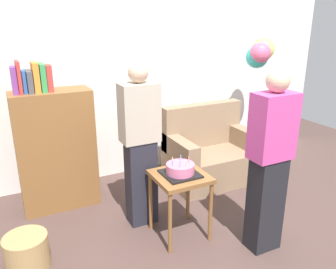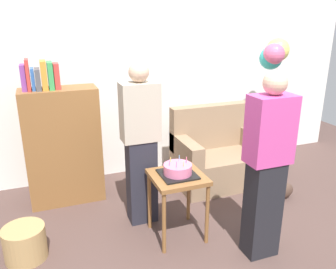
# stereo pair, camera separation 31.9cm
# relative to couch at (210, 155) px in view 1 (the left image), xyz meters

# --- Properties ---
(ground_plane) EXTENTS (8.00, 8.00, 0.00)m
(ground_plane) POSITION_rel_couch_xyz_m (-0.70, -1.31, -0.34)
(ground_plane) COLOR #4C3833
(wall_back) EXTENTS (6.00, 0.10, 2.70)m
(wall_back) POSITION_rel_couch_xyz_m (-0.70, 0.74, 1.01)
(wall_back) COLOR silver
(wall_back) RESTS_ON ground_plane
(couch) EXTENTS (1.10, 0.70, 0.96)m
(couch) POSITION_rel_couch_xyz_m (0.00, 0.00, 0.00)
(couch) COLOR #8C7054
(couch) RESTS_ON ground_plane
(bookshelf) EXTENTS (0.80, 0.36, 1.61)m
(bookshelf) POSITION_rel_couch_xyz_m (-1.85, 0.20, 0.34)
(bookshelf) COLOR brown
(bookshelf) RESTS_ON ground_plane
(side_table) EXTENTS (0.48, 0.48, 0.64)m
(side_table) POSITION_rel_couch_xyz_m (-0.92, -0.90, 0.20)
(side_table) COLOR brown
(side_table) RESTS_ON ground_plane
(birthday_cake) EXTENTS (0.32, 0.32, 0.17)m
(birthday_cake) POSITION_rel_couch_xyz_m (-0.92, -0.90, 0.35)
(birthday_cake) COLOR black
(birthday_cake) RESTS_ON side_table
(person_blowing_candles) EXTENTS (0.36, 0.22, 1.63)m
(person_blowing_candles) POSITION_rel_couch_xyz_m (-1.15, -0.51, 0.49)
(person_blowing_candles) COLOR #23232D
(person_blowing_candles) RESTS_ON ground_plane
(person_holding_cake) EXTENTS (0.36, 0.22, 1.63)m
(person_holding_cake) POSITION_rel_couch_xyz_m (-0.33, -1.40, 0.49)
(person_holding_cake) COLOR black
(person_holding_cake) RESTS_ON ground_plane
(wicker_basket) EXTENTS (0.36, 0.36, 0.30)m
(wicker_basket) POSITION_rel_couch_xyz_m (-2.29, -0.75, -0.19)
(wicker_basket) COLOR #A88451
(wicker_basket) RESTS_ON ground_plane
(handbag) EXTENTS (0.28, 0.14, 0.20)m
(handbag) POSITION_rel_couch_xyz_m (0.49, -0.68, -0.24)
(handbag) COLOR #473328
(handbag) RESTS_ON ground_plane
(balloon_bunch) EXTENTS (0.38, 0.35, 1.76)m
(balloon_bunch) POSITION_rel_couch_xyz_m (0.80, 0.13, 1.23)
(balloon_bunch) COLOR silver
(balloon_bunch) RESTS_ON ground_plane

